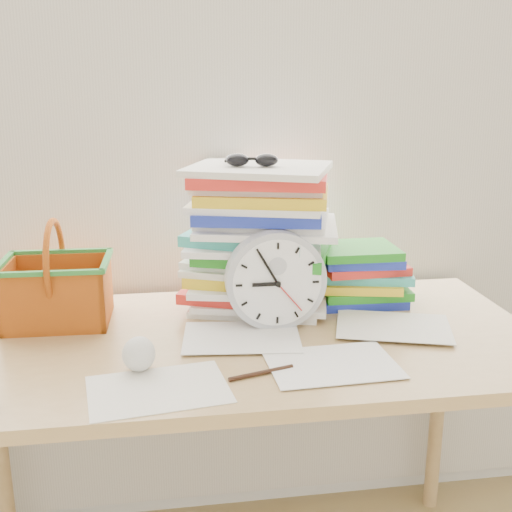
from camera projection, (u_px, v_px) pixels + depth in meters
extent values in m
cube|color=silver|center=(221.00, 71.00, 1.72)|extent=(4.00, 0.04, 2.70)
cube|color=beige|center=(222.00, 90.00, 1.71)|extent=(2.40, 0.01, 2.50)
cube|color=#AA844F|center=(242.00, 343.00, 1.50)|extent=(1.40, 0.70, 0.03)
cylinder|color=#AA844F|center=(438.00, 404.00, 1.98)|extent=(0.04, 0.04, 0.72)
cylinder|color=#AFB3BB|center=(276.00, 280.00, 1.52)|extent=(0.24, 0.05, 0.24)
sphere|color=silver|center=(138.00, 353.00, 1.32)|extent=(0.07, 0.07, 0.07)
cylinder|color=black|center=(261.00, 373.00, 1.30)|extent=(0.14, 0.05, 0.01)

